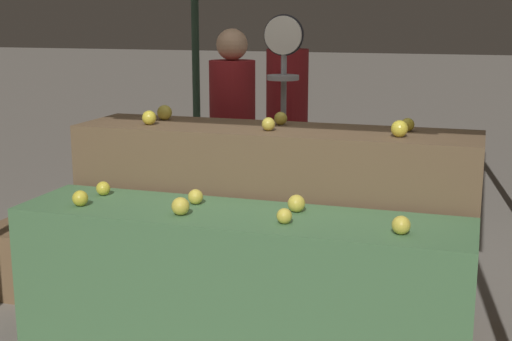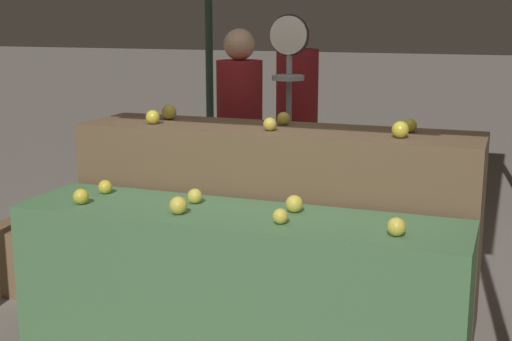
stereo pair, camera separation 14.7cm
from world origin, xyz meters
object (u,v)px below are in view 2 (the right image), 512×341
object	(u,v)px
person_vendor_at_scale	(240,128)
produce_scale	(288,93)
wooden_crate_side	(28,256)
person_customer_left	(297,111)

from	to	relation	value
person_vendor_at_scale	produce_scale	bearing A→B (deg)	167.31
produce_scale	wooden_crate_side	distance (m)	1.93
wooden_crate_side	person_vendor_at_scale	bearing A→B (deg)	42.73
produce_scale	person_vendor_at_scale	world-z (taller)	produce_scale
person_vendor_at_scale	wooden_crate_side	xyz separation A→B (m)	(-1.05, -0.97, -0.73)
produce_scale	person_customer_left	bearing A→B (deg)	103.92
person_vendor_at_scale	person_customer_left	size ratio (longest dim) A/B	0.97
produce_scale	person_vendor_at_scale	bearing A→B (deg)	147.64
person_customer_left	wooden_crate_side	distance (m)	2.25
wooden_crate_side	produce_scale	bearing A→B (deg)	25.16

